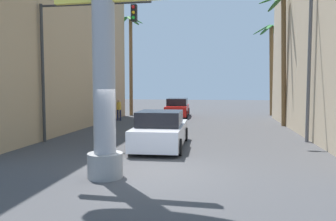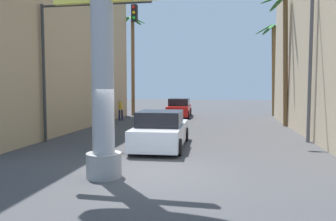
{
  "view_description": "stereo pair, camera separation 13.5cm",
  "coord_description": "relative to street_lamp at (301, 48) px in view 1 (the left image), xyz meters",
  "views": [
    {
      "loc": [
        2.04,
        -9.42,
        2.58
      ],
      "look_at": [
        0.0,
        3.29,
        1.62
      ],
      "focal_mm": 35.0,
      "sensor_mm": 36.0,
      "label": 1
    },
    {
      "loc": [
        2.17,
        -9.4,
        2.58
      ],
      "look_at": [
        0.0,
        3.29,
        1.62
      ],
      "focal_mm": 35.0,
      "sensor_mm": 36.0,
      "label": 2
    }
  ],
  "objects": [
    {
      "name": "ground_plane",
      "position": [
        -5.64,
        3.56,
        -4.33
      ],
      "size": [
        86.51,
        86.51,
        0.0
      ],
      "primitive_type": "plane",
      "color": "#424244"
    },
    {
      "name": "building_left",
      "position": [
        -15.27,
        2.69,
        2.67
      ],
      "size": [
        7.05,
        18.31,
        13.99
      ],
      "color": "tan",
      "rests_on": "ground"
    },
    {
      "name": "street_lamp",
      "position": [
        0.0,
        0.0,
        0.0
      ],
      "size": [
        2.5,
        0.28,
        7.16
      ],
      "color": "#59595E",
      "rests_on": "ground"
    },
    {
      "name": "traffic_light_mast",
      "position": [
        -10.13,
        -1.88,
        0.07
      ],
      "size": [
        5.17,
        0.32,
        6.29
      ],
      "color": "#333333",
      "rests_on": "ground"
    },
    {
      "name": "car_lead",
      "position": [
        -6.06,
        -2.4,
        -3.63
      ],
      "size": [
        2.15,
        4.77,
        1.56
      ],
      "color": "black",
      "rests_on": "ground"
    },
    {
      "name": "car_far",
      "position": [
        -7.19,
        11.62,
        -3.6
      ],
      "size": [
        2.08,
        4.77,
        1.56
      ],
      "color": "black",
      "rests_on": "ground"
    },
    {
      "name": "palm_tree_far_right",
      "position": [
        0.78,
        14.07,
        0.67
      ],
      "size": [
        3.16,
        3.05,
        7.98
      ],
      "color": "brown",
      "rests_on": "ground"
    },
    {
      "name": "palm_tree_far_left",
      "position": [
        -11.49,
        12.34,
        1.11
      ],
      "size": [
        2.69,
        2.77,
        8.74
      ],
      "color": "brown",
      "rests_on": "ground"
    },
    {
      "name": "palm_tree_mid_right",
      "position": [
        0.4,
        6.12,
        1.32
      ],
      "size": [
        3.4,
        3.01,
        8.51
      ],
      "color": "brown",
      "rests_on": "ground"
    },
    {
      "name": "pedestrian_far_left",
      "position": [
        -11.13,
        7.8,
        -3.39
      ],
      "size": [
        0.37,
        0.37,
        1.61
      ],
      "color": "#1E233F",
      "rests_on": "ground"
    }
  ]
}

